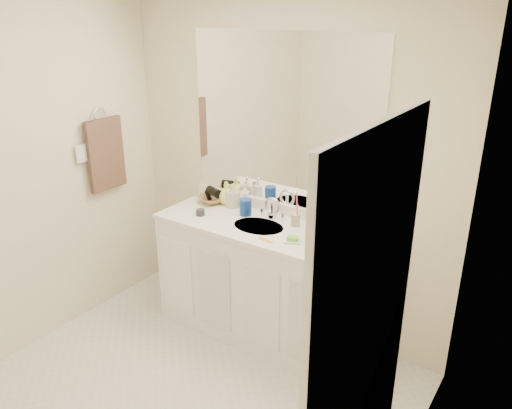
{
  "coord_description": "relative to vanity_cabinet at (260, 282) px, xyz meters",
  "views": [
    {
      "loc": [
        1.76,
        -1.63,
        2.28
      ],
      "look_at": [
        0.0,
        0.97,
        1.05
      ],
      "focal_mm": 35.0,
      "sensor_mm": 36.0,
      "label": 1
    }
  ],
  "objects": [
    {
      "name": "mouthwash_bottle",
      "position": [
        0.36,
        0.07,
        0.54
      ],
      "size": [
        0.08,
        0.08,
        0.17
      ],
      "primitive_type": "cylinder",
      "rotation": [
        0.0,
        0.0,
        -0.1
      ],
      "color": "#0C998D",
      "rests_on": "countertop"
    },
    {
      "name": "switch_plate",
      "position": [
        -1.27,
        -0.45,
        0.88
      ],
      "size": [
        0.01,
        0.08,
        0.13
      ],
      "primitive_type": "cube",
      "color": "white",
      "rests_on": "wall_left"
    },
    {
      "name": "orange_comb",
      "position": [
        0.17,
        -0.19,
        0.46
      ],
      "size": [
        0.12,
        0.04,
        0.0
      ],
      "primitive_type": "cube",
      "rotation": [
        0.0,
        0.0,
        -0.15
      ],
      "color": "#F2AD19",
      "rests_on": "countertop"
    },
    {
      "name": "soap_bottle_cream",
      "position": [
        -0.36,
        0.17,
        0.55
      ],
      "size": [
        0.11,
        0.11,
        0.18
      ],
      "primitive_type": "imported",
      "rotation": [
        0.0,
        0.0,
        -0.36
      ],
      "color": "beige",
      "rests_on": "countertop"
    },
    {
      "name": "toothbrush",
      "position": [
        0.22,
        0.13,
        0.6
      ],
      "size": [
        0.01,
        0.04,
        0.2
      ],
      "primitive_type": "cylinder",
      "rotation": [
        0.14,
        0.0,
        0.06
      ],
      "color": "#D93970",
      "rests_on": "tan_cup"
    },
    {
      "name": "hand_towel",
      "position": [
        -1.25,
        -0.25,
        0.82
      ],
      "size": [
        0.04,
        0.32,
        0.55
      ],
      "primitive_type": "cube",
      "color": "#33231B",
      "rests_on": "towel_ring"
    },
    {
      "name": "faucet",
      "position": [
        0.0,
        0.16,
        0.51
      ],
      "size": [
        0.02,
        0.02,
        0.11
      ],
      "primitive_type": "cylinder",
      "color": "silver",
      "rests_on": "countertop"
    },
    {
      "name": "hair_dryer",
      "position": [
        -0.53,
        0.16,
        0.54
      ],
      "size": [
        0.15,
        0.11,
        0.07
      ],
      "primitive_type": "cylinder",
      "rotation": [
        0.0,
        1.57,
        -0.34
      ],
      "color": "black",
      "rests_on": "wicker_basket"
    },
    {
      "name": "soap_dish",
      "position": [
        0.33,
        -0.11,
        0.46
      ],
      "size": [
        0.13,
        0.12,
        0.01
      ],
      "primitive_type": "cube",
      "rotation": [
        0.0,
        0.0,
        0.43
      ],
      "color": "white",
      "rests_on": "countertop"
    },
    {
      "name": "wall_left",
      "position": [
        -1.3,
        -1.02,
        0.77
      ],
      "size": [
        0.02,
        2.6,
        2.4
      ],
      "primitive_type": "cube",
      "color": "#F2E5BD",
      "rests_on": "floor"
    },
    {
      "name": "backsplash",
      "position": [
        0.0,
        0.26,
        0.5
      ],
      "size": [
        1.52,
        0.03,
        0.08
      ],
      "primitive_type": "cube",
      "color": "white",
      "rests_on": "countertop"
    },
    {
      "name": "blue_mug",
      "position": [
        -0.19,
        0.1,
        0.52
      ],
      "size": [
        0.11,
        0.11,
        0.12
      ],
      "primitive_type": "cylinder",
      "rotation": [
        0.0,
        0.0,
        -0.27
      ],
      "color": "navy",
      "rests_on": "countertop"
    },
    {
      "name": "countertop",
      "position": [
        0.0,
        0.0,
        0.44
      ],
      "size": [
        1.52,
        0.57,
        0.03
      ],
      "primitive_type": "cube",
      "color": "white",
      "rests_on": "vanity_cabinet"
    },
    {
      "name": "mirror",
      "position": [
        0.0,
        0.27,
        1.14
      ],
      "size": [
        1.48,
        0.01,
        1.2
      ],
      "primitive_type": "cube",
      "color": "white",
      "rests_on": "wall_back"
    },
    {
      "name": "tan_cup",
      "position": [
        0.21,
        0.13,
        0.5
      ],
      "size": [
        0.08,
        0.08,
        0.09
      ],
      "primitive_type": "cylinder",
      "rotation": [
        0.0,
        0.0,
        -0.4
      ],
      "color": "tan",
      "rests_on": "countertop"
    },
    {
      "name": "green_soap",
      "position": [
        0.33,
        -0.11,
        0.48
      ],
      "size": [
        0.09,
        0.08,
        0.03
      ],
      "primitive_type": "cube",
      "rotation": [
        0.0,
        0.0,
        0.39
      ],
      "color": "#71D032",
      "rests_on": "soap_dish"
    },
    {
      "name": "wall_back",
      "position": [
        0.0,
        0.28,
        0.77
      ],
      "size": [
        2.6,
        0.02,
        2.4
      ],
      "primitive_type": "cube",
      "color": "#F2E5BD",
      "rests_on": "floor"
    },
    {
      "name": "towel_ring",
      "position": [
        -1.27,
        -0.25,
        1.12
      ],
      "size": [
        0.01,
        0.11,
        0.11
      ],
      "primitive_type": "torus",
      "rotation": [
        0.0,
        1.57,
        0.0
      ],
      "color": "silver",
      "rests_on": "wall_left"
    },
    {
      "name": "sink_basin",
      "position": [
        0.0,
        -0.02,
        0.44
      ],
      "size": [
        0.37,
        0.37,
        0.02
      ],
      "primitive_type": "cylinder",
      "color": "beige",
      "rests_on": "countertop"
    },
    {
      "name": "wicker_basket",
      "position": [
        -0.55,
        0.16,
        0.48
      ],
      "size": [
        0.27,
        0.27,
        0.05
      ],
      "primitive_type": "imported",
      "rotation": [
        0.0,
        0.0,
        -0.33
      ],
      "color": "olive",
      "rests_on": "countertop"
    },
    {
      "name": "soap_bottle_yellow",
      "position": [
        -0.44,
        0.2,
        0.54
      ],
      "size": [
        0.18,
        0.18,
        0.17
      ],
      "primitive_type": "imported",
      "rotation": [
        0.0,
        0.0,
        0.38
      ],
      "color": "#F6FA61",
      "rests_on": "countertop"
    },
    {
      "name": "wall_right",
      "position": [
        1.3,
        -1.02,
        0.77
      ],
      "size": [
        0.02,
        2.6,
        2.4
      ],
      "primitive_type": "cube",
      "color": "#F2E5BD",
      "rests_on": "floor"
    },
    {
      "name": "soap_bottle_white",
      "position": [
        -0.25,
        0.18,
        0.55
      ],
      "size": [
        0.09,
        0.09,
        0.2
      ],
      "primitive_type": "imported",
      "rotation": [
        0.0,
        0.0,
        -0.2
      ],
      "color": "white",
      "rests_on": "countertop"
    },
    {
      "name": "door",
      "position": [
        1.29,
        -1.32,
        0.57
      ],
      "size": [
        0.02,
        0.82,
        2.0
      ],
      "primitive_type": "cube",
      "color": "white",
      "rests_on": "floor"
    },
    {
      "name": "dark_jar",
      "position": [
        -0.46,
        -0.1,
        0.48
      ],
      "size": [
        0.08,
        0.08,
        0.05
      ],
      "primitive_type": "cylinder",
      "rotation": [
        0.0,
        0.0,
        0.22
      ],
      "color": "#2A292F",
      "rests_on": "countertop"
    },
    {
      "name": "vanity_cabinet",
      "position": [
        0.0,
        0.0,
        0.0
      ],
      "size": [
        1.5,
        0.55,
        0.85
      ],
      "primitive_type": "cube",
      "color": "white",
      "rests_on": "floor"
    }
  ]
}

